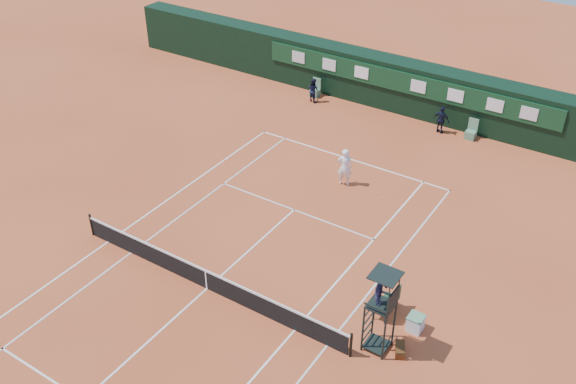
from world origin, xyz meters
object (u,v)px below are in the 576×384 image
(player_bench, at_px, (389,302))
(player, at_px, (345,167))
(cooler, at_px, (415,323))
(umpire_chair, at_px, (382,296))
(tennis_net, at_px, (206,279))

(player_bench, distance_m, player, 9.06)
(cooler, bearing_deg, player_bench, 170.37)
(umpire_chair, height_order, player, umpire_chair)
(tennis_net, distance_m, umpire_chair, 7.30)
(umpire_chair, distance_m, cooler, 2.75)
(umpire_chair, xyz_separation_m, cooler, (0.80, 1.55, -2.13))
(tennis_net, relative_size, umpire_chair, 3.77)
(umpire_chair, relative_size, player_bench, 2.85)
(tennis_net, bearing_deg, umpire_chair, 7.14)
(umpire_chair, distance_m, player_bench, 2.58)
(tennis_net, height_order, player_bench, same)
(umpire_chair, relative_size, player, 1.73)
(player_bench, bearing_deg, umpire_chair, -78.35)
(tennis_net, height_order, cooler, tennis_net)
(cooler, relative_size, player, 0.33)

